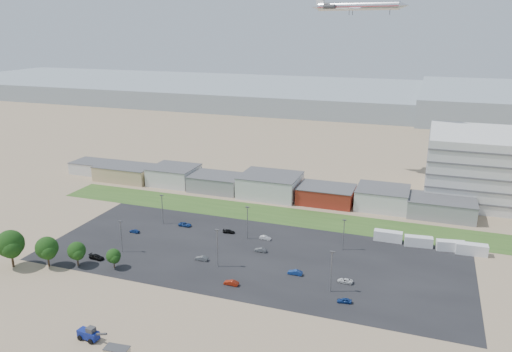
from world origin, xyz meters
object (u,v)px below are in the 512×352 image
at_px(telehandler, 88,333).
at_px(airliner, 358,6).
at_px(parked_car_7, 261,250).
at_px(parked_car_11, 265,238).
at_px(parked_car_9, 185,224).
at_px(parked_car_10, 96,257).
at_px(parked_car_2, 344,300).
at_px(tree_far_left, 10,247).
at_px(parked_car_13, 231,283).
at_px(parked_car_0, 345,281).
at_px(parked_car_6, 229,231).
at_px(parked_car_5, 135,231).
at_px(parked_car_4, 202,258).
at_px(parked_car_1, 295,272).
at_px(box_trailer_a, 388,236).

distance_m(telehandler, airliner, 156.01).
height_order(airliner, parked_car_7, airliner).
bearing_deg(parked_car_11, parked_car_9, 90.51).
distance_m(parked_car_9, parked_car_10, 32.20).
distance_m(telehandler, parked_car_2, 57.61).
xyz_separation_m(parked_car_7, parked_car_11, (-1.45, 8.67, -0.01)).
xyz_separation_m(tree_far_left, parked_car_7, (60.27, 31.21, -5.35)).
distance_m(parked_car_2, parked_car_13, 28.37).
height_order(parked_car_0, parked_car_10, parked_car_10).
height_order(tree_far_left, parked_car_6, tree_far_left).
bearing_deg(parked_car_2, parked_car_5, -113.26).
relative_size(parked_car_4, parked_car_11, 1.04).
height_order(parked_car_6, parked_car_13, parked_car_13).
xyz_separation_m(telehandler, parked_car_0, (46.25, 41.88, -1.01)).
bearing_deg(parked_car_9, parked_car_7, -107.52).
distance_m(parked_car_1, parked_car_11, 23.64).
bearing_deg(parked_car_11, tree_far_left, 127.13).
relative_size(box_trailer_a, parked_car_13, 2.17).
bearing_deg(parked_car_5, tree_far_left, -27.31).
bearing_deg(parked_car_5, airliner, 151.08).
distance_m(parked_car_9, parked_car_13, 42.01).
distance_m(parked_car_4, parked_car_6, 20.17).
relative_size(parked_car_1, parked_car_6, 1.03).
xyz_separation_m(airliner, parked_car_1, (1.86, -94.93, -69.35)).
relative_size(airliner, parked_car_1, 10.41).
distance_m(airliner, parked_car_0, 118.47).
relative_size(parked_car_2, parked_car_13, 0.89).
relative_size(parked_car_4, parked_car_6, 0.97).
height_order(telehandler, parked_car_11, telehandler).
bearing_deg(parked_car_10, parked_car_5, 5.10).
xyz_separation_m(parked_car_1, parked_car_11, (-14.50, 18.66, -0.06)).
bearing_deg(tree_far_left, parked_car_10, 31.55).
xyz_separation_m(box_trailer_a, parked_car_4, (-47.68, -30.86, -0.96)).
distance_m(airliner, parked_car_7, 110.26).
bearing_deg(airliner, parked_car_7, -85.46).
height_order(tree_far_left, parked_car_11, tree_far_left).
relative_size(parked_car_6, parked_car_11, 1.07).
relative_size(tree_far_left, parked_car_7, 3.31).
relative_size(airliner, parked_car_5, 12.35).
height_order(parked_car_0, parked_car_4, parked_car_4).
bearing_deg(parked_car_4, parked_car_11, 146.37).
bearing_deg(parked_car_0, parked_car_5, -96.65).
bearing_deg(parked_car_10, parked_car_13, -86.84).
bearing_deg(parked_car_1, box_trailer_a, 145.23).
bearing_deg(parked_car_9, parked_car_5, 129.79).
height_order(parked_car_4, parked_car_11, parked_car_4).
xyz_separation_m(tree_far_left, parked_car_5, (18.20, 31.00, -5.38)).
distance_m(parked_car_4, parked_car_5, 30.21).
distance_m(airliner, parked_car_2, 126.46).
bearing_deg(parked_car_0, parked_car_7, -109.23).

